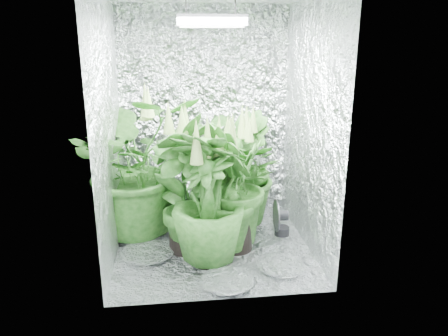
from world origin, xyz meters
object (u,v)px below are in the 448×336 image
Objects in this scene: circulation_fan at (279,220)px; plant_b at (224,184)px; plant_a at (138,166)px; plant_c at (244,166)px; plant_d at (209,199)px; plant_g at (236,188)px; plant_f at (185,184)px; plant_e at (239,175)px; grow_lamp at (211,21)px.

plant_b is at bearing 177.54° from circulation_fan.
plant_a is 1.04m from plant_c.
plant_g is (0.24, 0.18, 0.01)m from plant_d.
circulation_fan is at bearing -5.13° from plant_b.
plant_d is 0.28m from plant_f.
plant_a reaches higher than plant_c.
plant_a reaches higher than plant_f.
plant_f reaches higher than plant_e.
plant_c is at bearing 75.36° from plant_g.
plant_e reaches higher than circulation_fan.
plant_c is 0.97× the size of plant_d.
circulation_fan is at bearing 11.84° from plant_f.
plant_c is at bearing 59.41° from grow_lamp.
plant_g reaches higher than plant_e.
plant_f is at bearing -147.38° from plant_b.
plant_b is (0.12, 0.18, -1.34)m from grow_lamp.
plant_a is 0.90m from plant_g.
grow_lamp is 1.40m from plant_e.
plant_c reaches higher than circulation_fan.
grow_lamp is at bearing -123.77° from plant_b.
grow_lamp is 1.37m from plant_a.
plant_d is at bearing -115.57° from plant_c.
plant_a is 0.81m from plant_d.
plant_c is (0.36, 0.62, -1.31)m from grow_lamp.
grow_lamp reaches higher than plant_a.
plant_f is at bearing -140.75° from plant_e.
plant_c is 0.97m from plant_d.
plant_f reaches higher than circulation_fan.
plant_f is at bearing -169.79° from grow_lamp.
plant_a is 1.26× the size of plant_c.
circulation_fan is (0.43, 0.21, -0.40)m from plant_g.
circulation_fan is (0.49, -0.04, -0.35)m from plant_b.
plant_e is (0.28, 0.37, -1.32)m from grow_lamp.
plant_c is 0.66m from circulation_fan.
plant_f is at bearing 128.46° from plant_d.
circulation_fan is at bearing -63.03° from plant_c.
plant_a is 4.14× the size of circulation_fan.
plant_d is at bearing -51.54° from plant_f.
plant_f is (0.40, -0.35, -0.06)m from plant_a.
plant_c is 0.94× the size of plant_e.
circulation_fan is at bearing -8.17° from plant_a.
plant_f is 1.08× the size of plant_g.
circulation_fan is (0.33, -0.24, -0.36)m from plant_e.
plant_f reaches higher than plant_g.
plant_a is 0.91m from plant_e.
plant_b reaches higher than plant_e.
plant_b is at bearing -10.15° from plant_a.
plant_e is 0.54m from circulation_fan.
plant_a is 0.54m from plant_f.
plant_g is at bearing 37.29° from plant_d.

